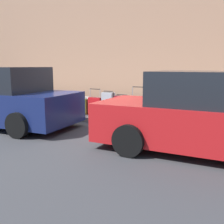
{
  "coord_description": "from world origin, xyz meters",
  "views": [
    {
      "loc": [
        -4.2,
        6.87,
        1.74
      ],
      "look_at": [
        -0.97,
        0.34,
        0.46
      ],
      "focal_mm": 42.18,
      "sensor_mm": 36.0,
      "label": 1
    }
  ],
  "objects_px": {
    "suitcase_olive_1": "(185,113)",
    "suitcase_teal_2": "(168,114)",
    "suitcase_black_3": "(153,110)",
    "suitcase_red_0": "(204,114)",
    "parked_car_red_0": "(216,116)",
    "suitcase_red_7": "(95,106)",
    "fire_hydrant": "(63,101)",
    "suitcase_navy_4": "(138,108)",
    "suitcase_olive_8": "(83,107)",
    "suitcase_maroon_5": "(122,107)",
    "suitcase_silver_6": "(108,105)",
    "parked_car_navy_1": "(5,99)",
    "bollard_post": "(50,101)"
  },
  "relations": [
    {
      "from": "suitcase_olive_1",
      "to": "suitcase_teal_2",
      "type": "distance_m",
      "value": 0.48
    },
    {
      "from": "suitcase_black_3",
      "to": "suitcase_olive_1",
      "type": "bearing_deg",
      "value": 177.6
    },
    {
      "from": "suitcase_red_0",
      "to": "parked_car_red_0",
      "type": "height_order",
      "value": "parked_car_red_0"
    },
    {
      "from": "suitcase_red_7",
      "to": "fire_hydrant",
      "type": "height_order",
      "value": "suitcase_red_7"
    },
    {
      "from": "suitcase_navy_4",
      "to": "suitcase_olive_8",
      "type": "height_order",
      "value": "suitcase_navy_4"
    },
    {
      "from": "suitcase_black_3",
      "to": "suitcase_olive_8",
      "type": "xyz_separation_m",
      "value": [
        2.43,
        0.0,
        -0.06
      ]
    },
    {
      "from": "suitcase_maroon_5",
      "to": "fire_hydrant",
      "type": "xyz_separation_m",
      "value": [
        2.29,
        -0.08,
        0.05
      ]
    },
    {
      "from": "suitcase_maroon_5",
      "to": "parked_car_red_0",
      "type": "distance_m",
      "value": 3.44
    },
    {
      "from": "suitcase_silver_6",
      "to": "parked_car_navy_1",
      "type": "height_order",
      "value": "parked_car_navy_1"
    },
    {
      "from": "suitcase_navy_4",
      "to": "parked_car_red_0",
      "type": "relative_size",
      "value": 0.21
    },
    {
      "from": "suitcase_olive_1",
      "to": "suitcase_silver_6",
      "type": "xyz_separation_m",
      "value": [
        2.41,
        0.02,
        0.09
      ]
    },
    {
      "from": "parked_car_red_0",
      "to": "bollard_post",
      "type": "bearing_deg",
      "value": -17.75
    },
    {
      "from": "suitcase_red_0",
      "to": "suitcase_olive_8",
      "type": "xyz_separation_m",
      "value": [
        3.89,
        -0.06,
        -0.06
      ]
    },
    {
      "from": "parked_car_red_0",
      "to": "suitcase_olive_1",
      "type": "bearing_deg",
      "value": -63.43
    },
    {
      "from": "suitcase_silver_6",
      "to": "suitcase_black_3",
      "type": "bearing_deg",
      "value": -177.74
    },
    {
      "from": "suitcase_teal_2",
      "to": "bollard_post",
      "type": "height_order",
      "value": "bollard_post"
    },
    {
      "from": "suitcase_olive_8",
      "to": "parked_car_navy_1",
      "type": "bearing_deg",
      "value": 52.98
    },
    {
      "from": "suitcase_teal_2",
      "to": "suitcase_maroon_5",
      "type": "bearing_deg",
      "value": 1.0
    },
    {
      "from": "suitcase_teal_2",
      "to": "suitcase_olive_8",
      "type": "relative_size",
      "value": 1.34
    },
    {
      "from": "suitcase_olive_8",
      "to": "parked_car_navy_1",
      "type": "xyz_separation_m",
      "value": [
        1.46,
        1.94,
        0.4
      ]
    },
    {
      "from": "suitcase_black_3",
      "to": "bollard_post",
      "type": "relative_size",
      "value": 1.18
    },
    {
      "from": "suitcase_red_0",
      "to": "suitcase_silver_6",
      "type": "distance_m",
      "value": 2.91
    },
    {
      "from": "bollard_post",
      "to": "suitcase_teal_2",
      "type": "bearing_deg",
      "value": -178.66
    },
    {
      "from": "suitcase_teal_2",
      "to": "parked_car_navy_1",
      "type": "xyz_separation_m",
      "value": [
        4.38,
        1.9,
        0.4
      ]
    },
    {
      "from": "bollard_post",
      "to": "parked_car_red_0",
      "type": "xyz_separation_m",
      "value": [
        -5.62,
        1.8,
        0.23
      ]
    },
    {
      "from": "fire_hydrant",
      "to": "bollard_post",
      "type": "bearing_deg",
      "value": 18.38
    },
    {
      "from": "suitcase_navy_4",
      "to": "suitcase_maroon_5",
      "type": "relative_size",
      "value": 1.33
    },
    {
      "from": "parked_car_red_0",
      "to": "suitcase_maroon_5",
      "type": "bearing_deg",
      "value": -33.04
    },
    {
      "from": "suitcase_red_0",
      "to": "suitcase_teal_2",
      "type": "xyz_separation_m",
      "value": [
        0.97,
        -0.02,
        -0.06
      ]
    },
    {
      "from": "bollard_post",
      "to": "suitcase_silver_6",
      "type": "bearing_deg",
      "value": -177.79
    },
    {
      "from": "suitcase_teal_2",
      "to": "suitcase_olive_8",
      "type": "distance_m",
      "value": 2.91
    },
    {
      "from": "suitcase_silver_6",
      "to": "parked_car_red_0",
      "type": "distance_m",
      "value": 3.86
    },
    {
      "from": "suitcase_teal_2",
      "to": "suitcase_navy_4",
      "type": "relative_size",
      "value": 0.76
    },
    {
      "from": "suitcase_maroon_5",
      "to": "suitcase_olive_8",
      "type": "height_order",
      "value": "suitcase_maroon_5"
    },
    {
      "from": "suitcase_red_0",
      "to": "suitcase_maroon_5",
      "type": "relative_size",
      "value": 0.91
    },
    {
      "from": "suitcase_red_0",
      "to": "parked_car_navy_1",
      "type": "bearing_deg",
      "value": 19.36
    },
    {
      "from": "suitcase_silver_6",
      "to": "suitcase_navy_4",
      "type": "bearing_deg",
      "value": -176.76
    },
    {
      "from": "bollard_post",
      "to": "parked_car_navy_1",
      "type": "xyz_separation_m",
      "value": [
        0.18,
        1.8,
        0.25
      ]
    },
    {
      "from": "suitcase_navy_4",
      "to": "parked_car_red_0",
      "type": "height_order",
      "value": "parked_car_red_0"
    },
    {
      "from": "parked_car_red_0",
      "to": "parked_car_navy_1",
      "type": "height_order",
      "value": "parked_car_navy_1"
    },
    {
      "from": "suitcase_navy_4",
      "to": "parked_car_red_0",
      "type": "bearing_deg",
      "value": 140.75
    },
    {
      "from": "suitcase_navy_4",
      "to": "parked_car_navy_1",
      "type": "bearing_deg",
      "value": 29.54
    },
    {
      "from": "suitcase_maroon_5",
      "to": "parked_car_navy_1",
      "type": "height_order",
      "value": "parked_car_navy_1"
    },
    {
      "from": "suitcase_olive_8",
      "to": "bollard_post",
      "type": "height_order",
      "value": "bollard_post"
    },
    {
      "from": "suitcase_maroon_5",
      "to": "suitcase_red_7",
      "type": "xyz_separation_m",
      "value": [
        0.97,
        -0.04,
        -0.05
      ]
    },
    {
      "from": "suitcase_red_0",
      "to": "bollard_post",
      "type": "height_order",
      "value": "bollard_post"
    },
    {
      "from": "suitcase_olive_8",
      "to": "fire_hydrant",
      "type": "xyz_separation_m",
      "value": [
        0.83,
        -0.01,
        0.14
      ]
    },
    {
      "from": "suitcase_black_3",
      "to": "suitcase_maroon_5",
      "type": "distance_m",
      "value": 0.97
    },
    {
      "from": "suitcase_navy_4",
      "to": "suitcase_olive_8",
      "type": "distance_m",
      "value": 1.96
    },
    {
      "from": "suitcase_olive_1",
      "to": "bollard_post",
      "type": "xyz_separation_m",
      "value": [
        4.67,
        0.1,
        0.1
      ]
    }
  ]
}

